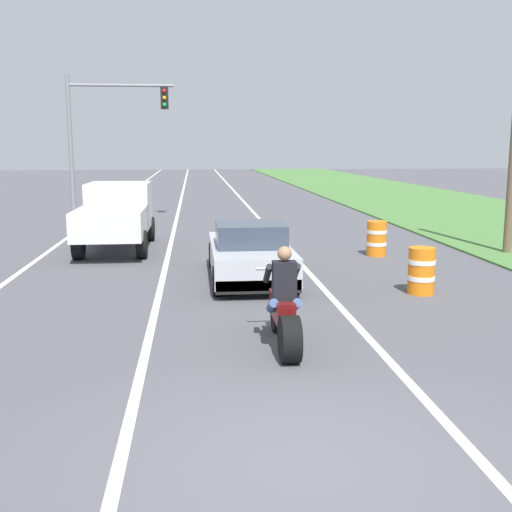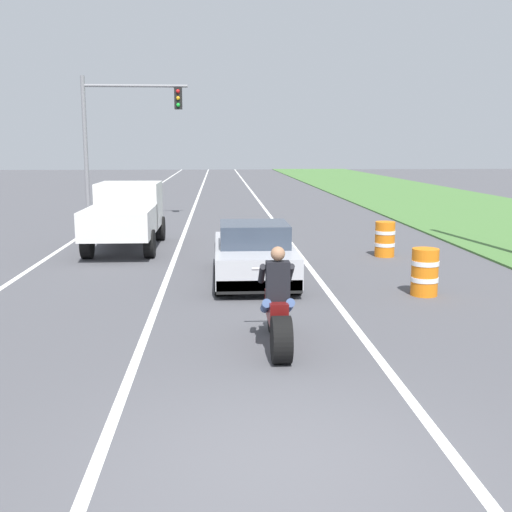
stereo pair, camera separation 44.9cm
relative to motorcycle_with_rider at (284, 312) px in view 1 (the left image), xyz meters
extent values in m
plane|color=#4C4C51|center=(-0.33, -3.56, -0.59)|extent=(160.00, 160.00, 0.00)
cube|color=white|center=(-5.73, 16.44, -0.59)|extent=(0.14, 120.00, 0.01)
cube|color=white|center=(1.47, 16.44, -0.59)|extent=(0.14, 120.00, 0.01)
cube|color=white|center=(-2.13, 16.44, -0.59)|extent=(0.14, 120.00, 0.01)
cube|color=#477538|center=(11.59, 16.44, -0.56)|extent=(10.00, 120.00, 0.06)
cylinder|color=black|center=(0.00, -0.60, -0.25)|extent=(0.28, 0.69, 0.69)
cylinder|color=black|center=(0.00, 0.95, -0.28)|extent=(0.12, 0.63, 0.63)
cube|color=#590F0F|center=(0.00, 0.23, 0.02)|extent=(0.28, 1.10, 0.36)
cylinder|color=#B2B2B7|center=(0.00, 0.87, 0.09)|extent=(0.08, 0.36, 0.73)
cylinder|color=#A5A5AA|center=(0.00, 0.85, 0.52)|extent=(0.70, 0.05, 0.05)
cube|color=black|center=(0.00, 0.00, 0.50)|extent=(0.36, 0.24, 0.60)
sphere|color=#9E7051|center=(0.00, 0.00, 0.92)|extent=(0.22, 0.22, 0.22)
cylinder|color=#384C7A|center=(-0.18, 0.03, 0.10)|extent=(0.14, 0.47, 0.32)
cylinder|color=black|center=(-0.22, 0.30, 0.55)|extent=(0.10, 0.51, 0.40)
cylinder|color=#384C7A|center=(0.18, 0.03, 0.10)|extent=(0.14, 0.47, 0.32)
cylinder|color=black|center=(0.22, 0.30, 0.55)|extent=(0.10, 0.51, 0.40)
cube|color=#B7B7BC|center=(-0.07, 5.21, -0.07)|extent=(1.80, 4.30, 0.64)
cube|color=#333D4C|center=(-0.07, 5.01, 0.51)|extent=(1.56, 1.70, 0.52)
cube|color=black|center=(-0.07, 3.16, -0.31)|extent=(1.76, 0.20, 0.28)
cylinder|color=black|center=(-0.87, 6.81, -0.27)|extent=(0.24, 0.64, 0.64)
cylinder|color=black|center=(0.73, 6.81, -0.27)|extent=(0.24, 0.64, 0.64)
cylinder|color=black|center=(-0.87, 3.61, -0.27)|extent=(0.24, 0.64, 0.64)
cylinder|color=black|center=(0.73, 3.61, -0.27)|extent=(0.24, 0.64, 0.64)
cube|color=silver|center=(-3.71, 10.79, 0.69)|extent=(1.90, 2.10, 1.40)
cube|color=#333D4C|center=(-3.71, 11.14, 1.07)|extent=(1.67, 0.29, 0.57)
cube|color=silver|center=(-3.71, 8.54, 0.39)|extent=(1.90, 2.70, 0.80)
cylinder|color=black|center=(-4.58, 11.59, -0.19)|extent=(0.28, 0.80, 0.80)
cylinder|color=black|center=(-2.84, 11.59, -0.19)|extent=(0.28, 0.80, 0.80)
cylinder|color=black|center=(-4.58, 8.24, -0.19)|extent=(0.28, 0.80, 0.80)
cylinder|color=black|center=(-2.84, 8.24, -0.19)|extent=(0.28, 0.80, 0.80)
cylinder|color=gray|center=(-6.45, 17.76, 2.41)|extent=(0.18, 0.18, 6.00)
cylinder|color=gray|center=(-4.28, 17.76, 5.01)|extent=(4.34, 0.12, 0.12)
cube|color=black|center=(-2.52, 17.76, 4.51)|extent=(0.32, 0.24, 0.90)
sphere|color=red|center=(-2.52, 17.62, 4.79)|extent=(0.16, 0.16, 0.16)
sphere|color=orange|center=(-2.52, 17.62, 4.51)|extent=(0.16, 0.16, 0.16)
sphere|color=green|center=(-2.52, 17.62, 4.23)|extent=(0.16, 0.16, 0.16)
cylinder|color=orange|center=(3.44, 3.36, -0.09)|extent=(0.56, 0.56, 1.00)
cylinder|color=white|center=(3.44, 3.36, 0.11)|extent=(0.58, 0.58, 0.10)
cylinder|color=white|center=(3.44, 3.36, -0.24)|extent=(0.58, 0.58, 0.10)
cylinder|color=orange|center=(3.85, 8.05, -0.09)|extent=(0.56, 0.56, 1.00)
cylinder|color=white|center=(3.85, 8.05, 0.11)|extent=(0.58, 0.58, 0.10)
cylinder|color=white|center=(3.85, 8.05, -0.24)|extent=(0.58, 0.58, 0.10)
camera|label=1|loc=(-1.35, -9.16, 2.51)|focal=43.54mm
camera|label=2|loc=(-0.90, -9.20, 2.51)|focal=43.54mm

